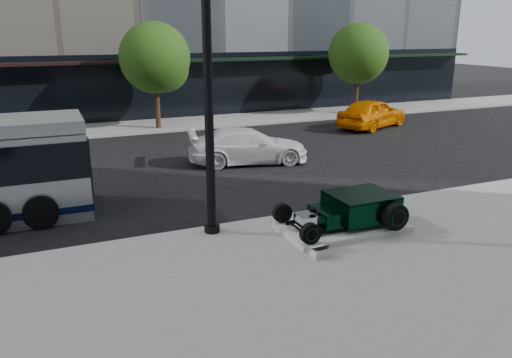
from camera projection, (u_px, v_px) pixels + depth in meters
name	position (u px, v px, depth m)	size (l,w,h in m)	color
ground	(218.00, 203.00, 16.02)	(120.00, 120.00, 0.00)	black
sidewalk_far	(137.00, 127.00, 28.33)	(70.00, 4.00, 0.12)	gray
street_trees	(157.00, 60.00, 26.88)	(29.80, 3.80, 5.70)	black
display_plinth	(343.00, 227.00, 13.57)	(3.40, 1.80, 0.15)	silver
hot_rod	(354.00, 208.00, 13.55)	(3.22, 2.00, 0.81)	black
info_plaque	(320.00, 252.00, 11.92)	(0.42, 0.32, 0.31)	silver
lamppost	(209.00, 100.00, 12.43)	(0.42, 0.42, 7.63)	black
white_sedan	(248.00, 146.00, 20.71)	(2.01, 4.95, 1.44)	white
yellow_taxi	(372.00, 113.00, 28.22)	(1.96, 4.87, 1.66)	orange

